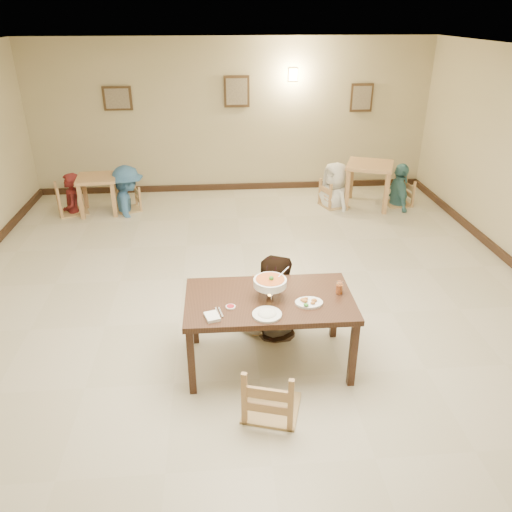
{
  "coord_description": "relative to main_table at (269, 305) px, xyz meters",
  "views": [
    {
      "loc": [
        -0.39,
        -5.16,
        3.44
      ],
      "look_at": [
        0.05,
        -0.06,
        0.9
      ],
      "focal_mm": 35.0,
      "sensor_mm": 36.0,
      "label": 1
    }
  ],
  "objects": [
    {
      "name": "floor",
      "position": [
        -0.12,
        0.84,
        -0.72
      ],
      "size": [
        10.0,
        10.0,
        0.0
      ],
      "primitive_type": "plane",
      "color": "beige",
      "rests_on": "ground"
    },
    {
      "name": "ceiling",
      "position": [
        -0.12,
        0.84,
        2.28
      ],
      "size": [
        10.0,
        10.0,
        0.0
      ],
      "primitive_type": "plane",
      "color": "silver",
      "rests_on": "wall_back"
    },
    {
      "name": "wall_back",
      "position": [
        -0.12,
        5.84,
        0.78
      ],
      "size": [
        10.0,
        0.0,
        10.0
      ],
      "primitive_type": "plane",
      "rotation": [
        1.57,
        0.0,
        0.0
      ],
      "color": "#BDB08B",
      "rests_on": "floor"
    },
    {
      "name": "baseboard_back",
      "position": [
        -0.12,
        5.81,
        -0.66
      ],
      "size": [
        8.0,
        0.06,
        0.12
      ],
      "primitive_type": "cube",
      "color": "#311F13",
      "rests_on": "floor"
    },
    {
      "name": "picture_a",
      "position": [
        -2.32,
        5.8,
        1.18
      ],
      "size": [
        0.55,
        0.04,
        0.45
      ],
      "color": "#3C2918",
      "rests_on": "wall_back"
    },
    {
      "name": "picture_b",
      "position": [
        -0.02,
        5.8,
        1.28
      ],
      "size": [
        0.5,
        0.04,
        0.6
      ],
      "color": "#3C2918",
      "rests_on": "wall_back"
    },
    {
      "name": "picture_c",
      "position": [
        2.48,
        5.8,
        1.13
      ],
      "size": [
        0.45,
        0.04,
        0.55
      ],
      "color": "#3C2918",
      "rests_on": "wall_back"
    },
    {
      "name": "wall_sconce",
      "position": [
        1.08,
        5.8,
        1.58
      ],
      "size": [
        0.16,
        0.05,
        0.22
      ],
      "primitive_type": "cube",
      "color": "#FFD88C",
      "rests_on": "wall_back"
    },
    {
      "name": "main_table",
      "position": [
        0.0,
        0.0,
        0.0
      ],
      "size": [
        1.72,
        0.98,
        0.8
      ],
      "rotation": [
        0.0,
        0.0,
        -0.01
      ],
      "color": "#3C2215",
      "rests_on": "floor"
    },
    {
      "name": "chair_far",
      "position": [
        0.12,
        0.72,
        -0.2
      ],
      "size": [
        0.49,
        0.49,
        1.04
      ],
      "rotation": [
        0.0,
        0.0,
        -0.03
      ],
      "color": "tan",
      "rests_on": "floor"
    },
    {
      "name": "chair_near",
      "position": [
        -0.05,
        -0.72,
        -0.18
      ],
      "size": [
        0.51,
        0.51,
        1.09
      ],
      "rotation": [
        0.0,
        0.0,
        2.85
      ],
      "color": "tan",
      "rests_on": "floor"
    },
    {
      "name": "main_diner",
      "position": [
        0.1,
        0.65,
        0.23
      ],
      "size": [
        0.98,
        0.79,
        1.9
      ],
      "primitive_type": "imported",
      "rotation": [
        0.0,
        0.0,
        3.06
      ],
      "color": "gray",
      "rests_on": "floor"
    },
    {
      "name": "curry_warmer",
      "position": [
        0.01,
        0.01,
        0.26
      ],
      "size": [
        0.37,
        0.33,
        0.3
      ],
      "color": "silver",
      "rests_on": "main_table"
    },
    {
      "name": "rice_plate_far",
      "position": [
        0.06,
        0.27,
        0.1
      ],
      "size": [
        0.28,
        0.28,
        0.06
      ],
      "color": "white",
      "rests_on": "main_table"
    },
    {
      "name": "rice_plate_near",
      "position": [
        -0.06,
        -0.31,
        0.1
      ],
      "size": [
        0.29,
        0.29,
        0.06
      ],
      "color": "white",
      "rests_on": "main_table"
    },
    {
      "name": "fried_plate",
      "position": [
        0.38,
        -0.14,
        0.1
      ],
      "size": [
        0.28,
        0.28,
        0.06
      ],
      "color": "white",
      "rests_on": "main_table"
    },
    {
      "name": "chili_dish",
      "position": [
        -0.4,
        -0.14,
        0.09
      ],
      "size": [
        0.1,
        0.1,
        0.02
      ],
      "color": "white",
      "rests_on": "main_table"
    },
    {
      "name": "napkin_cutlery",
      "position": [
        -0.58,
        -0.31,
        0.1
      ],
      "size": [
        0.19,
        0.27,
        0.03
      ],
      "color": "white",
      "rests_on": "main_table"
    },
    {
      "name": "drink_glass",
      "position": [
        0.73,
        0.03,
        0.14
      ],
      "size": [
        0.07,
        0.07,
        0.14
      ],
      "color": "white",
      "rests_on": "main_table"
    },
    {
      "name": "bg_table_left",
      "position": [
        -2.67,
        4.7,
        -0.16
      ],
      "size": [
        0.76,
        0.76,
        0.7
      ],
      "rotation": [
        0.0,
        0.0,
        0.1
      ],
      "color": "tan",
      "rests_on": "floor"
    },
    {
      "name": "bg_table_right",
      "position": [
        2.42,
        4.62,
        -0.03
      ],
      "size": [
        1.08,
        1.08,
        0.83
      ],
      "rotation": [
        0.0,
        0.0,
        -0.37
      ],
      "color": "tan",
      "rests_on": "floor"
    },
    {
      "name": "bg_chair_ll",
      "position": [
        -3.18,
        4.71,
        -0.18
      ],
      "size": [
        0.51,
        0.51,
        1.08
      ],
      "rotation": [
        0.0,
        0.0,
        1.93
      ],
      "color": "tan",
      "rests_on": "floor"
    },
    {
      "name": "bg_chair_lr",
      "position": [
        -2.16,
        4.78,
        -0.28
      ],
      "size": [
        0.42,
        0.42,
        0.89
      ],
      "rotation": [
        0.0,
        0.0,
        -1.22
      ],
      "color": "tan",
      "rests_on": "floor"
    },
    {
      "name": "bg_chair_rl",
      "position": [
        1.78,
        4.66,
        -0.24
      ],
      "size": [
        0.46,
        0.46,
        0.98
      ],
      "rotation": [
        0.0,
        0.0,
        1.91
      ],
      "color": "tan",
      "rests_on": "floor"
    },
    {
      "name": "bg_chair_rr",
      "position": [
        3.05,
        4.63,
        -0.25
      ],
      "size": [
        0.45,
        0.45,
        0.96
      ],
      "rotation": [
        0.0,
        0.0,
        -1.49
      ],
      "color": "tan",
      "rests_on": "floor"
    },
    {
      "name": "bg_diner_a",
      "position": [
        -3.18,
        4.71,
        0.04
      ],
      "size": [
        0.49,
        0.63,
        1.52
      ],
      "primitive_type": "imported",
      "rotation": [
        0.0,
        0.0,
        4.96
      ],
      "color": "#571718",
      "rests_on": "floor"
    },
    {
      "name": "bg_diner_b",
      "position": [
        -2.16,
        4.78,
        0.13
      ],
      "size": [
        0.88,
        1.22,
        1.71
      ],
      "primitive_type": "imported",
      "rotation": [
        0.0,
        0.0,
        1.81
      ],
      "color": "teal",
      "rests_on": "floor"
    },
    {
      "name": "bg_diner_c",
      "position": [
        1.78,
        4.66,
        0.14
      ],
      "size": [
        0.84,
        0.99,
        1.72
      ],
      "primitive_type": "imported",
      "rotation": [
        0.0,
        0.0,
        5.12
      ],
      "color": "silver",
      "rests_on": "floor"
    },
    {
      "name": "bg_diner_d",
      "position": [
        3.05,
        4.63,
        0.09
      ],
      "size": [
        0.45,
        0.98,
        1.63
      ],
      "primitive_type": "imported",
      "rotation": [
        0.0,
        0.0,
        1.52
      ],
      "color": "teal",
      "rests_on": "floor"
    }
  ]
}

